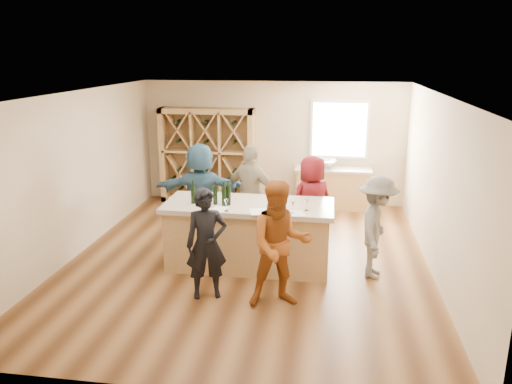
# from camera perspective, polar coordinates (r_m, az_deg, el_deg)

# --- Properties ---
(floor) EXTENTS (6.00, 7.00, 0.10)m
(floor) POSITION_cam_1_polar(r_m,az_deg,el_deg) (8.65, -0.86, -8.00)
(floor) COLOR brown
(floor) RESTS_ON ground
(ceiling) EXTENTS (6.00, 7.00, 0.10)m
(ceiling) POSITION_cam_1_polar(r_m,az_deg,el_deg) (7.94, -0.95, 11.53)
(ceiling) COLOR white
(ceiling) RESTS_ON ground
(wall_back) EXTENTS (6.00, 0.10, 2.80)m
(wall_back) POSITION_cam_1_polar(r_m,az_deg,el_deg) (11.61, 1.97, 5.66)
(wall_back) COLOR beige
(wall_back) RESTS_ON ground
(wall_front) EXTENTS (6.00, 0.10, 2.80)m
(wall_front) POSITION_cam_1_polar(r_m,az_deg,el_deg) (4.90, -7.77, -8.97)
(wall_front) COLOR beige
(wall_front) RESTS_ON ground
(wall_left) EXTENTS (0.10, 7.00, 2.80)m
(wall_left) POSITION_cam_1_polar(r_m,az_deg,el_deg) (9.17, -20.07, 1.96)
(wall_left) COLOR beige
(wall_left) RESTS_ON ground
(wall_right) EXTENTS (0.10, 7.00, 2.80)m
(wall_right) POSITION_cam_1_polar(r_m,az_deg,el_deg) (8.26, 20.47, 0.47)
(wall_right) COLOR beige
(wall_right) RESTS_ON ground
(window_frame) EXTENTS (1.30, 0.06, 1.30)m
(window_frame) POSITION_cam_1_polar(r_m,az_deg,el_deg) (11.41, 9.50, 7.05)
(window_frame) COLOR white
(window_frame) RESTS_ON wall_back
(window_pane) EXTENTS (1.18, 0.01, 1.18)m
(window_pane) POSITION_cam_1_polar(r_m,az_deg,el_deg) (11.37, 9.50, 7.02)
(window_pane) COLOR white
(window_pane) RESTS_ON wall_back
(wine_rack) EXTENTS (2.20, 0.45, 2.20)m
(wine_rack) POSITION_cam_1_polar(r_m,az_deg,el_deg) (11.66, -5.56, 4.14)
(wine_rack) COLOR tan
(wine_rack) RESTS_ON floor
(back_counter_base) EXTENTS (1.60, 0.58, 0.86)m
(back_counter_base) POSITION_cam_1_polar(r_m,az_deg,el_deg) (11.41, 8.72, 0.31)
(back_counter_base) COLOR tan
(back_counter_base) RESTS_ON floor
(back_counter_top) EXTENTS (1.70, 0.62, 0.06)m
(back_counter_top) POSITION_cam_1_polar(r_m,az_deg,el_deg) (11.30, 8.81, 2.56)
(back_counter_top) COLOR #B5A894
(back_counter_top) RESTS_ON back_counter_base
(sink) EXTENTS (0.54, 0.54, 0.19)m
(sink) POSITION_cam_1_polar(r_m,az_deg,el_deg) (11.27, 7.82, 3.20)
(sink) COLOR silver
(sink) RESTS_ON back_counter_top
(faucet) EXTENTS (0.02, 0.02, 0.30)m
(faucet) POSITION_cam_1_polar(r_m,az_deg,el_deg) (11.44, 7.85, 3.68)
(faucet) COLOR silver
(faucet) RESTS_ON back_counter_top
(tasting_counter_base) EXTENTS (2.60, 1.00, 1.00)m
(tasting_counter_base) POSITION_cam_1_polar(r_m,az_deg,el_deg) (8.22, -0.82, -5.16)
(tasting_counter_base) COLOR tan
(tasting_counter_base) RESTS_ON floor
(tasting_counter_top) EXTENTS (2.72, 1.12, 0.08)m
(tasting_counter_top) POSITION_cam_1_polar(r_m,az_deg,el_deg) (8.04, -0.84, -1.57)
(tasting_counter_top) COLOR #B5A894
(tasting_counter_top) RESTS_ON tasting_counter_base
(wine_bottle_a) EXTENTS (0.10, 0.10, 0.30)m
(wine_bottle_a) POSITION_cam_1_polar(r_m,az_deg,el_deg) (8.05, -7.20, -0.27)
(wine_bottle_a) COLOR black
(wine_bottle_a) RESTS_ON tasting_counter_top
(wine_bottle_c) EXTENTS (0.09, 0.09, 0.29)m
(wine_bottle_c) POSITION_cam_1_polar(r_m,az_deg,el_deg) (7.97, -4.68, -0.39)
(wine_bottle_c) COLOR black
(wine_bottle_c) RESTS_ON tasting_counter_top
(wine_bottle_d) EXTENTS (0.10, 0.10, 0.31)m
(wine_bottle_d) POSITION_cam_1_polar(r_m,az_deg,el_deg) (7.89, -3.67, -0.48)
(wine_bottle_d) COLOR black
(wine_bottle_d) RESTS_ON tasting_counter_top
(wine_bottle_e) EXTENTS (0.10, 0.10, 0.31)m
(wine_bottle_e) POSITION_cam_1_polar(r_m,az_deg,el_deg) (7.92, -3.17, -0.38)
(wine_bottle_e) COLOR black
(wine_bottle_e) RESTS_ON tasting_counter_top
(wine_glass_a) EXTENTS (0.09, 0.09, 0.19)m
(wine_glass_a) POSITION_cam_1_polar(r_m,az_deg,el_deg) (7.63, -3.41, -1.50)
(wine_glass_a) COLOR white
(wine_glass_a) RESTS_ON tasting_counter_top
(wine_glass_c) EXTENTS (0.08, 0.08, 0.20)m
(wine_glass_c) POSITION_cam_1_polar(r_m,az_deg,el_deg) (7.53, 4.22, -1.72)
(wine_glass_c) COLOR white
(wine_glass_c) RESTS_ON tasting_counter_top
(wine_glass_d) EXTENTS (0.07, 0.07, 0.18)m
(wine_glass_d) POSITION_cam_1_polar(r_m,az_deg,el_deg) (7.81, 2.44, -1.12)
(wine_glass_d) COLOR white
(wine_glass_d) RESTS_ON tasting_counter_top
(wine_glass_e) EXTENTS (0.07, 0.07, 0.16)m
(wine_glass_e) POSITION_cam_1_polar(r_m,az_deg,el_deg) (7.69, 5.81, -1.53)
(wine_glass_e) COLOR white
(wine_glass_e) RESTS_ON tasting_counter_top
(tasting_menu_a) EXTENTS (0.26, 0.32, 0.00)m
(tasting_menu_a) POSITION_cam_1_polar(r_m,az_deg,el_deg) (7.77, -4.19, -1.93)
(tasting_menu_a) COLOR white
(tasting_menu_a) RESTS_ON tasting_counter_top
(tasting_menu_b) EXTENTS (0.32, 0.39, 0.00)m
(tasting_menu_b) POSITION_cam_1_polar(r_m,az_deg,el_deg) (7.62, 0.27, -2.25)
(tasting_menu_b) COLOR white
(tasting_menu_b) RESTS_ON tasting_counter_top
(tasting_menu_c) EXTENTS (0.27, 0.32, 0.00)m
(tasting_menu_c) POSITION_cam_1_polar(r_m,az_deg,el_deg) (7.56, 4.78, -2.45)
(tasting_menu_c) COLOR white
(tasting_menu_c) RESTS_ON tasting_counter_top
(person_near_left) EXTENTS (0.70, 0.60, 1.62)m
(person_near_left) POSITION_cam_1_polar(r_m,az_deg,el_deg) (7.13, -5.68, -5.94)
(person_near_left) COLOR black
(person_near_left) RESTS_ON floor
(person_near_right) EXTENTS (0.97, 0.69, 1.79)m
(person_near_right) POSITION_cam_1_polar(r_m,az_deg,el_deg) (6.85, 2.77, -6.02)
(person_near_right) COLOR #994C19
(person_near_right) RESTS_ON floor
(person_server) EXTENTS (0.66, 1.12, 1.63)m
(person_server) POSITION_cam_1_polar(r_m,az_deg,el_deg) (7.95, 13.65, -3.96)
(person_server) COLOR slate
(person_server) RESTS_ON floor
(person_far_mid) EXTENTS (1.21, 0.93, 1.84)m
(person_far_mid) POSITION_cam_1_polar(r_m,az_deg,el_deg) (9.08, -0.52, -0.31)
(person_far_mid) COLOR gray
(person_far_mid) RESTS_ON floor
(person_far_right) EXTENTS (0.99, 0.90, 1.69)m
(person_far_right) POSITION_cam_1_polar(r_m,az_deg,el_deg) (8.94, 6.39, -1.19)
(person_far_right) COLOR #590F14
(person_far_right) RESTS_ON floor
(person_far_left) EXTENTS (1.78, 0.86, 1.85)m
(person_far_left) POSITION_cam_1_polar(r_m,az_deg,el_deg) (9.34, -6.37, 0.06)
(person_far_left) COLOR #335972
(person_far_left) RESTS_ON floor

